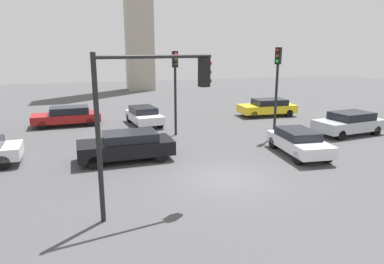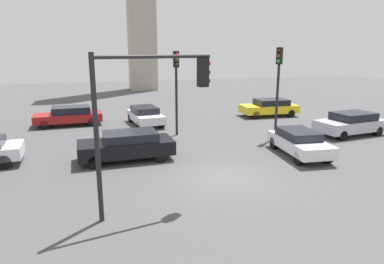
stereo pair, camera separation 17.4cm
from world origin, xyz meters
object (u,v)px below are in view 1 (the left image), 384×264
object	(u,v)px
car_1	(267,107)
car_3	(127,145)
traffic_light_1	(153,98)
traffic_light_2	(277,76)
car_4	(144,115)
car_0	(349,123)
traffic_light_0	(175,78)
car_2	(299,142)
car_6	(67,116)

from	to	relation	value
car_1	car_3	world-z (taller)	car_3
traffic_light_1	car_3	world-z (taller)	traffic_light_1
traffic_light_2	car_3	distance (m)	10.05
traffic_light_2	car_4	size ratio (longest dim) A/B	1.29
car_0	car_4	bearing A→B (deg)	-35.94
traffic_light_0	car_1	xyz separation A→B (m)	(9.08, 4.15, -2.97)
traffic_light_0	car_2	world-z (taller)	traffic_light_0
traffic_light_0	car_3	bearing A→B (deg)	-41.55
car_4	car_6	distance (m)	5.57
traffic_light_0	car_4	bearing A→B (deg)	-160.41
car_6	car_3	bearing A→B (deg)	105.72
traffic_light_2	traffic_light_0	bearing A→B (deg)	-65.87
car_0	car_6	size ratio (longest dim) A/B	0.97
traffic_light_1	traffic_light_2	bearing A→B (deg)	28.25
traffic_light_2	car_1	xyz separation A→B (m)	(3.38, 6.77, -3.12)
traffic_light_0	car_4	distance (m)	5.05
car_0	car_1	distance (m)	7.64
car_1	car_4	bearing A→B (deg)	5.24
car_4	car_3	bearing A→B (deg)	-21.45
traffic_light_2	car_2	distance (m)	4.77
traffic_light_1	car_4	world-z (taller)	traffic_light_1
traffic_light_2	car_1	world-z (taller)	traffic_light_2
car_0	car_2	distance (m)	6.46
traffic_light_1	traffic_light_0	bearing A→B (deg)	59.97
car_1	car_6	distance (m)	15.92
car_4	traffic_light_0	bearing A→B (deg)	14.83
traffic_light_0	car_6	distance (m)	9.08
car_3	car_6	distance (m)	10.02
traffic_light_0	traffic_light_2	bearing A→B (deg)	64.32
car_6	car_0	bearing A→B (deg)	152.01
traffic_light_0	car_6	world-z (taller)	traffic_light_0
car_2	car_3	distance (m)	8.95
car_1	car_3	size ratio (longest dim) A/B	1.00
car_0	car_3	xyz separation A→B (m)	(-14.55, -1.04, -0.01)
car_0	traffic_light_0	bearing A→B (deg)	-22.80
traffic_light_2	car_6	bearing A→B (deg)	-73.18
car_1	car_2	bearing A→B (deg)	71.99
traffic_light_0	traffic_light_1	size ratio (longest dim) A/B	0.99
car_2	car_1	bearing A→B (deg)	164.62
car_0	traffic_light_2	bearing A→B (deg)	-13.29
traffic_light_0	car_0	world-z (taller)	traffic_light_0
traffic_light_2	car_0	world-z (taller)	traffic_light_2
car_1	car_6	world-z (taller)	car_1
car_4	traffic_light_2	bearing A→B (deg)	42.25
traffic_light_0	car_3	distance (m)	6.42
traffic_light_1	car_0	size ratio (longest dim) A/B	1.15
traffic_light_2	car_4	xyz separation A→B (m)	(-7.12, 6.42, -3.16)
traffic_light_1	car_1	xyz separation A→B (m)	(12.54, 14.32, -3.18)
traffic_light_0	car_1	bearing A→B (deg)	113.60
car_1	car_6	size ratio (longest dim) A/B	0.98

